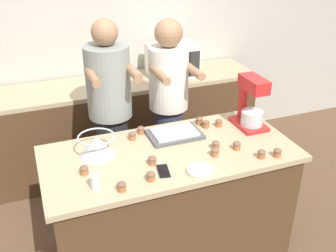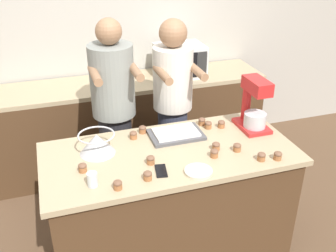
{
  "view_description": "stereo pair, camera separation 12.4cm",
  "coord_description": "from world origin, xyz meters",
  "px_view_note": "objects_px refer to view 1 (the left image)",
  "views": [
    {
      "loc": [
        -0.86,
        -2.2,
        2.34
      ],
      "look_at": [
        0.0,
        0.04,
        1.09
      ],
      "focal_mm": 42.0,
      "sensor_mm": 36.0,
      "label": 1
    },
    {
      "loc": [
        -0.74,
        -2.24,
        2.34
      ],
      "look_at": [
        0.0,
        0.04,
        1.09
      ],
      "focal_mm": 42.0,
      "sensor_mm": 36.0,
      "label": 2
    }
  ],
  "objects_px": {
    "person_left": "(111,119)",
    "microwave_oven": "(172,60)",
    "cupcake_5": "(199,120)",
    "baking_tray": "(175,134)",
    "cupcake_9": "(152,160)",
    "person_right": "(169,111)",
    "cupcake_8": "(141,130)",
    "cupcake_13": "(216,145)",
    "stand_mixer": "(251,105)",
    "cupcake_6": "(122,186)",
    "drinking_glass": "(96,182)",
    "cupcake_4": "(206,124)",
    "cupcake_2": "(151,176)",
    "cupcake_0": "(215,152)",
    "cupcake_7": "(219,123)",
    "cupcake_10": "(237,145)",
    "cell_phone": "(163,171)",
    "cupcake_12": "(132,136)",
    "small_plate": "(201,170)",
    "cupcake_1": "(261,154)",
    "cupcake_11": "(84,170)",
    "mixing_bowl": "(97,145)",
    "cupcake_3": "(277,153)"
  },
  "relations": [
    {
      "from": "microwave_oven",
      "to": "cupcake_5",
      "type": "height_order",
      "value": "microwave_oven"
    },
    {
      "from": "cupcake_2",
      "to": "cupcake_13",
      "type": "xyz_separation_m",
      "value": [
        0.55,
        0.2,
        0.0
      ]
    },
    {
      "from": "cupcake_1",
      "to": "cupcake_9",
      "type": "height_order",
      "value": "same"
    },
    {
      "from": "stand_mixer",
      "to": "cupcake_2",
      "type": "distance_m",
      "value": 1.06
    },
    {
      "from": "cupcake_0",
      "to": "cupcake_5",
      "type": "xyz_separation_m",
      "value": [
        0.1,
        0.47,
        0.0
      ]
    },
    {
      "from": "person_left",
      "to": "cupcake_6",
      "type": "bearing_deg",
      "value": -99.92
    },
    {
      "from": "small_plate",
      "to": "cupcake_1",
      "type": "bearing_deg",
      "value": 0.59
    },
    {
      "from": "mixing_bowl",
      "to": "microwave_oven",
      "type": "height_order",
      "value": "microwave_oven"
    },
    {
      "from": "stand_mixer",
      "to": "cupcake_6",
      "type": "bearing_deg",
      "value": -158.23
    },
    {
      "from": "cupcake_3",
      "to": "mixing_bowl",
      "type": "bearing_deg",
      "value": 157.97
    },
    {
      "from": "drinking_glass",
      "to": "cupcake_4",
      "type": "height_order",
      "value": "drinking_glass"
    },
    {
      "from": "small_plate",
      "to": "cupcake_1",
      "type": "distance_m",
      "value": 0.46
    },
    {
      "from": "stand_mixer",
      "to": "mixing_bowl",
      "type": "relative_size",
      "value": 1.59
    },
    {
      "from": "person_left",
      "to": "cupcake_5",
      "type": "height_order",
      "value": "person_left"
    },
    {
      "from": "mixing_bowl",
      "to": "cupcake_13",
      "type": "bearing_deg",
      "value": -15.32
    },
    {
      "from": "cupcake_6",
      "to": "mixing_bowl",
      "type": "bearing_deg",
      "value": 96.17
    },
    {
      "from": "person_right",
      "to": "cupcake_11",
      "type": "distance_m",
      "value": 1.14
    },
    {
      "from": "baking_tray",
      "to": "cupcake_9",
      "type": "height_order",
      "value": "cupcake_9"
    },
    {
      "from": "baking_tray",
      "to": "cupcake_7",
      "type": "distance_m",
      "value": 0.38
    },
    {
      "from": "stand_mixer",
      "to": "cupcake_9",
      "type": "distance_m",
      "value": 0.94
    },
    {
      "from": "cupcake_13",
      "to": "cupcake_9",
      "type": "bearing_deg",
      "value": -176.32
    },
    {
      "from": "cupcake_10",
      "to": "cupcake_8",
      "type": "bearing_deg",
      "value": 140.54
    },
    {
      "from": "cupcake_2",
      "to": "cupcake_6",
      "type": "relative_size",
      "value": 1.0
    },
    {
      "from": "cupcake_2",
      "to": "cupcake_9",
      "type": "height_order",
      "value": "same"
    },
    {
      "from": "cupcake_5",
      "to": "cupcake_1",
      "type": "bearing_deg",
      "value": -73.45
    },
    {
      "from": "cupcake_8",
      "to": "cupcake_13",
      "type": "relative_size",
      "value": 1.0
    },
    {
      "from": "cupcake_2",
      "to": "cupcake_7",
      "type": "height_order",
      "value": "same"
    },
    {
      "from": "drinking_glass",
      "to": "cupcake_7",
      "type": "distance_m",
      "value": 1.16
    },
    {
      "from": "cupcake_3",
      "to": "cupcake_4",
      "type": "xyz_separation_m",
      "value": [
        -0.27,
        0.56,
        0.0
      ]
    },
    {
      "from": "small_plate",
      "to": "cupcake_4",
      "type": "height_order",
      "value": "cupcake_4"
    },
    {
      "from": "cupcake_11",
      "to": "cupcake_12",
      "type": "height_order",
      "value": "same"
    },
    {
      "from": "cupcake_7",
      "to": "cupcake_10",
      "type": "height_order",
      "value": "same"
    },
    {
      "from": "person_right",
      "to": "cupcake_0",
      "type": "height_order",
      "value": "person_right"
    },
    {
      "from": "person_right",
      "to": "cupcake_8",
      "type": "height_order",
      "value": "person_right"
    },
    {
      "from": "cupcake_9",
      "to": "cupcake_2",
      "type": "bearing_deg",
      "value": -111.55
    },
    {
      "from": "cupcake_8",
      "to": "person_right",
      "type": "bearing_deg",
      "value": 44.36
    },
    {
      "from": "cupcake_4",
      "to": "cupcake_13",
      "type": "height_order",
      "value": "same"
    },
    {
      "from": "person_right",
      "to": "cupcake_2",
      "type": "xyz_separation_m",
      "value": [
        -0.49,
        -0.96,
        0.06
      ]
    },
    {
      "from": "cupcake_1",
      "to": "cupcake_8",
      "type": "bearing_deg",
      "value": 136.73
    },
    {
      "from": "drinking_glass",
      "to": "cupcake_8",
      "type": "bearing_deg",
      "value": 50.7
    },
    {
      "from": "mixing_bowl",
      "to": "cupcake_5",
      "type": "relative_size",
      "value": 4.21
    },
    {
      "from": "microwave_oven",
      "to": "drinking_glass",
      "type": "bearing_deg",
      "value": -125.03
    },
    {
      "from": "person_left",
      "to": "cell_phone",
      "type": "distance_m",
      "value": 0.91
    },
    {
      "from": "cupcake_9",
      "to": "cupcake_10",
      "type": "xyz_separation_m",
      "value": [
        0.62,
        -0.03,
        0.0
      ]
    },
    {
      "from": "mixing_bowl",
      "to": "cupcake_10",
      "type": "distance_m",
      "value": 0.97
    },
    {
      "from": "mixing_bowl",
      "to": "cupcake_5",
      "type": "distance_m",
      "value": 0.87
    },
    {
      "from": "cupcake_2",
      "to": "cupcake_12",
      "type": "relative_size",
      "value": 1.0
    },
    {
      "from": "stand_mixer",
      "to": "cupcake_10",
      "type": "bearing_deg",
      "value": -133.64
    },
    {
      "from": "person_left",
      "to": "cupcake_7",
      "type": "relative_size",
      "value": 28.32
    },
    {
      "from": "person_left",
      "to": "microwave_oven",
      "type": "relative_size",
      "value": 3.61
    }
  ]
}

